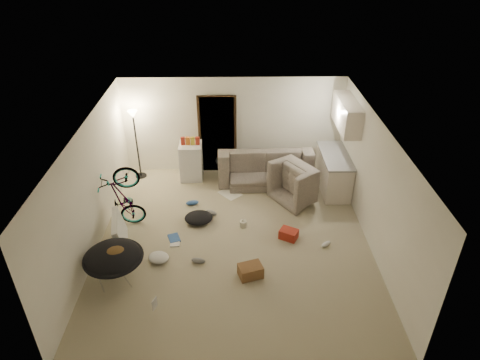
{
  "coord_description": "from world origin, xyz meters",
  "views": [
    {
      "loc": [
        -0.0,
        -6.93,
        5.66
      ],
      "look_at": [
        0.13,
        0.6,
        1.09
      ],
      "focal_mm": 32.0,
      "sensor_mm": 36.0,
      "label": 1
    }
  ],
  "objects_px": {
    "kitchen_counter": "(333,172)",
    "juicer": "(243,224)",
    "drink_case_a": "(250,271)",
    "drink_case_b": "(289,234)",
    "armchair": "(304,184)",
    "mini_fridge": "(191,161)",
    "tv_box": "(120,231)",
    "sofa": "(264,167)",
    "bicycle": "(125,211)",
    "floor_lamp": "(135,130)",
    "saucer_chair": "(114,262)"
  },
  "relations": [
    {
      "from": "drink_case_a",
      "to": "drink_case_b",
      "type": "height_order",
      "value": "drink_case_a"
    },
    {
      "from": "sofa",
      "to": "drink_case_a",
      "type": "xyz_separation_m",
      "value": [
        -0.48,
        -3.5,
        -0.22
      ]
    },
    {
      "from": "armchair",
      "to": "tv_box",
      "type": "xyz_separation_m",
      "value": [
        -3.96,
        -1.7,
        -0.03
      ]
    },
    {
      "from": "floor_lamp",
      "to": "juicer",
      "type": "relative_size",
      "value": 8.46
    },
    {
      "from": "mini_fridge",
      "to": "juicer",
      "type": "bearing_deg",
      "value": -59.93
    },
    {
      "from": "armchair",
      "to": "bicycle",
      "type": "bearing_deg",
      "value": 71.71
    },
    {
      "from": "mini_fridge",
      "to": "tv_box",
      "type": "height_order",
      "value": "mini_fridge"
    },
    {
      "from": "mini_fridge",
      "to": "saucer_chair",
      "type": "relative_size",
      "value": 0.89
    },
    {
      "from": "armchair",
      "to": "drink_case_b",
      "type": "height_order",
      "value": "armchair"
    },
    {
      "from": "sofa",
      "to": "bicycle",
      "type": "bearing_deg",
      "value": 30.66
    },
    {
      "from": "saucer_chair",
      "to": "armchair",
      "type": "bearing_deg",
      "value": 35.83
    },
    {
      "from": "armchair",
      "to": "saucer_chair",
      "type": "distance_m",
      "value": 4.7
    },
    {
      "from": "tv_box",
      "to": "drink_case_b",
      "type": "xyz_separation_m",
      "value": [
        3.43,
        0.12,
        -0.21
      ]
    },
    {
      "from": "bicycle",
      "to": "saucer_chair",
      "type": "xyz_separation_m",
      "value": [
        0.15,
        -1.62,
        0.04
      ]
    },
    {
      "from": "bicycle",
      "to": "sofa",
      "type": "bearing_deg",
      "value": -64.98
    },
    {
      "from": "kitchen_counter",
      "to": "mini_fridge",
      "type": "relative_size",
      "value": 1.58
    },
    {
      "from": "armchair",
      "to": "juicer",
      "type": "bearing_deg",
      "value": 94.81
    },
    {
      "from": "saucer_chair",
      "to": "juicer",
      "type": "bearing_deg",
      "value": 33.73
    },
    {
      "from": "floor_lamp",
      "to": "tv_box",
      "type": "relative_size",
      "value": 1.89
    },
    {
      "from": "juicer",
      "to": "saucer_chair",
      "type": "bearing_deg",
      "value": -146.27
    },
    {
      "from": "armchair",
      "to": "saucer_chair",
      "type": "xyz_separation_m",
      "value": [
        -3.81,
        -2.75,
        0.1
      ]
    },
    {
      "from": "armchair",
      "to": "mini_fridge",
      "type": "height_order",
      "value": "mini_fridge"
    },
    {
      "from": "sofa",
      "to": "mini_fridge",
      "type": "bearing_deg",
      "value": -4.74
    },
    {
      "from": "mini_fridge",
      "to": "kitchen_counter",
      "type": "bearing_deg",
      "value": -9.92
    },
    {
      "from": "drink_case_a",
      "to": "juicer",
      "type": "bearing_deg",
      "value": 76.15
    },
    {
      "from": "bicycle",
      "to": "saucer_chair",
      "type": "bearing_deg",
      "value": 177.96
    },
    {
      "from": "bicycle",
      "to": "floor_lamp",
      "type": "bearing_deg",
      "value": -4.61
    },
    {
      "from": "armchair",
      "to": "tv_box",
      "type": "height_order",
      "value": "armchair"
    },
    {
      "from": "kitchen_counter",
      "to": "drink_case_b",
      "type": "distance_m",
      "value": 2.37
    },
    {
      "from": "floor_lamp",
      "to": "bicycle",
      "type": "xyz_separation_m",
      "value": [
        0.1,
        -2.15,
        -0.89
      ]
    },
    {
      "from": "kitchen_counter",
      "to": "bicycle",
      "type": "bearing_deg",
      "value": -162.44
    },
    {
      "from": "sofa",
      "to": "bicycle",
      "type": "relative_size",
      "value": 1.48
    },
    {
      "from": "bicycle",
      "to": "juicer",
      "type": "bearing_deg",
      "value": -98.53
    },
    {
      "from": "tv_box",
      "to": "juicer",
      "type": "xyz_separation_m",
      "value": [
        2.5,
        0.52,
        -0.23
      ]
    },
    {
      "from": "kitchen_counter",
      "to": "juicer",
      "type": "height_order",
      "value": "kitchen_counter"
    },
    {
      "from": "saucer_chair",
      "to": "tv_box",
      "type": "distance_m",
      "value": 1.06
    },
    {
      "from": "bicycle",
      "to": "juicer",
      "type": "height_order",
      "value": "bicycle"
    },
    {
      "from": "floor_lamp",
      "to": "mini_fridge",
      "type": "distance_m",
      "value": 1.57
    },
    {
      "from": "kitchen_counter",
      "to": "sofa",
      "type": "height_order",
      "value": "kitchen_counter"
    },
    {
      "from": "saucer_chair",
      "to": "kitchen_counter",
      "type": "bearing_deg",
      "value": 34.26
    },
    {
      "from": "floor_lamp",
      "to": "drink_case_a",
      "type": "distance_m",
      "value": 4.73
    },
    {
      "from": "floor_lamp",
      "to": "armchair",
      "type": "xyz_separation_m",
      "value": [
        4.06,
        -1.02,
        -0.96
      ]
    },
    {
      "from": "bicycle",
      "to": "drink_case_b",
      "type": "bearing_deg",
      "value": -104.81
    },
    {
      "from": "saucer_chair",
      "to": "juicer",
      "type": "height_order",
      "value": "saucer_chair"
    },
    {
      "from": "kitchen_counter",
      "to": "sofa",
      "type": "bearing_deg",
      "value": 164.74
    },
    {
      "from": "floor_lamp",
      "to": "saucer_chair",
      "type": "bearing_deg",
      "value": -86.22
    },
    {
      "from": "juicer",
      "to": "bicycle",
      "type": "bearing_deg",
      "value": 178.75
    },
    {
      "from": "floor_lamp",
      "to": "armchair",
      "type": "distance_m",
      "value": 4.29
    },
    {
      "from": "drink_case_a",
      "to": "drink_case_b",
      "type": "distance_m",
      "value": 1.38
    },
    {
      "from": "tv_box",
      "to": "drink_case_b",
      "type": "distance_m",
      "value": 3.44
    }
  ]
}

